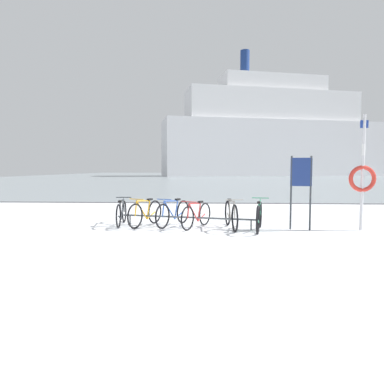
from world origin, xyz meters
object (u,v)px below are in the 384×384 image
object	(u,v)px
bicycle_0	(121,213)
bicycle_5	(259,216)
info_sign	(301,180)
rescue_post	(362,176)
bicycle_2	(173,213)
ferry_ship	(275,135)
bicycle_1	(145,213)
bicycle_3	(197,215)
bicycle_4	(231,215)

from	to	relation	value
bicycle_0	bicycle_5	xyz separation A→B (m)	(3.84, -0.65, 0.02)
info_sign	rescue_post	size ratio (longest dim) A/B	0.65
bicycle_2	ferry_ship	distance (m)	68.57
bicycle_1	bicycle_2	size ratio (longest dim) A/B	0.95
info_sign	rescue_post	world-z (taller)	rescue_post
rescue_post	info_sign	bearing A→B (deg)	-179.39
bicycle_3	info_sign	xyz separation A→B (m)	(2.78, -0.13, 0.99)
info_sign	bicycle_5	bearing A→B (deg)	-169.91
bicycle_3	bicycle_5	size ratio (longest dim) A/B	0.86
bicycle_2	info_sign	world-z (taller)	info_sign
bicycle_1	bicycle_3	distance (m)	1.48
bicycle_5	rescue_post	xyz separation A→B (m)	(2.71, 0.22, 1.07)
bicycle_5	rescue_post	size ratio (longest dim) A/B	0.56
bicycle_3	ferry_ship	xyz separation A→B (m)	(14.54, 66.58, 8.58)
bicycle_2	bicycle_3	distance (m)	0.73
bicycle_3	rescue_post	world-z (taller)	rescue_post
bicycle_5	rescue_post	distance (m)	2.92
rescue_post	ferry_ship	xyz separation A→B (m)	(10.16, 66.69, 7.48)
info_sign	bicycle_4	bearing A→B (deg)	177.82
ferry_ship	bicycle_5	bearing A→B (deg)	-100.89
bicycle_2	bicycle_0	bearing A→B (deg)	178.12
rescue_post	bicycle_1	bearing A→B (deg)	176.72
info_sign	ferry_ship	world-z (taller)	ferry_ship
ferry_ship	bicycle_1	bearing A→B (deg)	-103.56
bicycle_1	rescue_post	size ratio (longest dim) A/B	0.51
bicycle_3	ferry_ship	distance (m)	68.69
bicycle_5	info_sign	size ratio (longest dim) A/B	0.86
bicycle_0	info_sign	size ratio (longest dim) A/B	0.82
bicycle_1	bicycle_4	size ratio (longest dim) A/B	0.89
bicycle_2	rescue_post	size ratio (longest dim) A/B	0.54
bicycle_2	bicycle_5	bearing A→B (deg)	-14.43
bicycle_1	bicycle_3	size ratio (longest dim) A/B	1.06
bicycle_1	bicycle_5	size ratio (longest dim) A/B	0.92
bicycle_1	rescue_post	xyz separation A→B (m)	(5.84, -0.33, 1.08)
bicycle_3	bicycle_4	distance (m)	0.94
bicycle_3	rescue_post	size ratio (longest dim) A/B	0.48
bicycle_3	bicycle_1	bearing A→B (deg)	171.31
bicycle_4	bicycle_3	bearing A→B (deg)	176.48
info_sign	bicycle_3	bearing A→B (deg)	177.37
bicycle_3	bicycle_5	distance (m)	1.70
bicycle_2	bicycle_3	bearing A→B (deg)	-22.17
bicycle_2	rescue_post	world-z (taller)	rescue_post
bicycle_1	bicycle_5	bearing A→B (deg)	-9.98
bicycle_0	bicycle_3	world-z (taller)	bicycle_0
bicycle_1	rescue_post	distance (m)	5.95
bicycle_4	bicycle_5	distance (m)	0.77
bicycle_1	bicycle_0	bearing A→B (deg)	171.95
bicycle_0	bicycle_1	size ratio (longest dim) A/B	1.04
bicycle_4	info_sign	distance (m)	2.07
bicycle_2	bicycle_5	distance (m)	2.42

